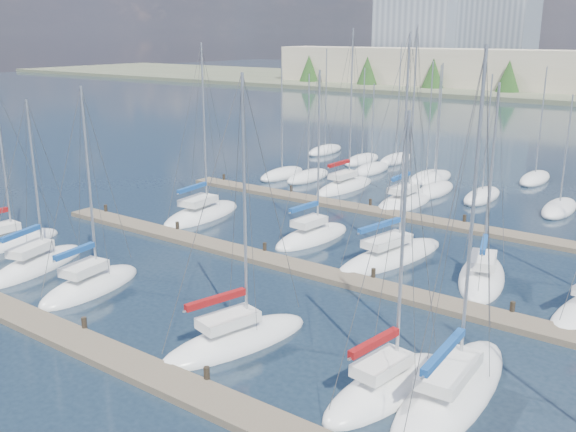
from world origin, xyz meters
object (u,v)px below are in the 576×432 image
Objects in this scene: sailboat_e at (386,387)px; sailboat_n at (345,186)px; sailboat_a at (4,244)px; sailboat_l at (482,277)px; sailboat_c at (90,286)px; sailboat_b at (37,265)px; sailboat_j at (312,236)px; sailboat_o at (405,201)px; sailboat_h at (202,214)px; sailboat_d at (236,340)px; sailboat_k at (391,256)px; sailboat_f at (451,391)px.

sailboat_e is 0.80× the size of sailboat_n.
sailboat_n is 1.29× the size of sailboat_a.
sailboat_l is 1.01× the size of sailboat_c.
sailboat_j is at bearing 40.24° from sailboat_b.
sailboat_o is 17.13m from sailboat_h.
sailboat_d is at bearing -129.94° from sailboat_l.
sailboat_d is (11.97, -29.43, -0.01)m from sailboat_n.
sailboat_d reaches higher than sailboat_a.
sailboat_k is at bearing 1.21° from sailboat_j.
sailboat_b is at bearing -96.71° from sailboat_n.
sailboat_d reaches higher than sailboat_l.
sailboat_o is 28.19m from sailboat_c.
sailboat_a is at bearing -107.43° from sailboat_n.
sailboat_j reaches higher than sailboat_l.
sailboat_e is 7.61m from sailboat_d.
sailboat_b is at bearing -119.82° from sailboat_j.
sailboat_b is at bearing -166.66° from sailboat_d.
sailboat_h is 15.51m from sailboat_c.
sailboat_e is 0.84× the size of sailboat_f.
sailboat_c is at bearing -103.06° from sailboat_j.
sailboat_o is 1.27× the size of sailboat_e.
sailboat_j is 15.50m from sailboat_n.
sailboat_c is 20.86m from sailboat_f.
sailboat_f reaches higher than sailboat_d.
sailboat_l is 0.84× the size of sailboat_f.
sailboat_a is at bearing -118.11° from sailboat_h.
sailboat_d is at bearing -65.85° from sailboat_n.
sailboat_n is (-19.57, 28.96, 0.01)m from sailboat_e.
sailboat_l is 1.04× the size of sailboat_a.
sailboat_h is at bearing -172.58° from sailboat_j.
sailboat_o reaches higher than sailboat_k.
sailboat_b is at bearing -9.14° from sailboat_a.
sailboat_o is at bearing 114.96° from sailboat_d.
sailboat_c is (5.45, -0.17, 0.01)m from sailboat_b.
sailboat_l is at bearing -5.76° from sailboat_h.
sailboat_b is 0.74× the size of sailboat_k.
sailboat_k reaches higher than sailboat_j.
sailboat_f reaches higher than sailboat_e.
sailboat_h is 14.50m from sailboat_a.
sailboat_b is 0.94× the size of sailboat_a.
sailboat_o reaches higher than sailboat_h.
sailboat_k is at bearing 125.26° from sailboat_e.
sailboat_k is (-9.39, 12.90, 0.01)m from sailboat_f.
sailboat_l is 13.32m from sailboat_f.
sailboat_o is at bearing 43.87° from sailboat_h.
sailboat_c is 18.57m from sailboat_e.
sailboat_l reaches higher than sailboat_c.
sailboat_d is 0.89× the size of sailboat_k.
sailboat_l reaches higher than sailboat_b.
sailboat_o reaches higher than sailboat_l.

